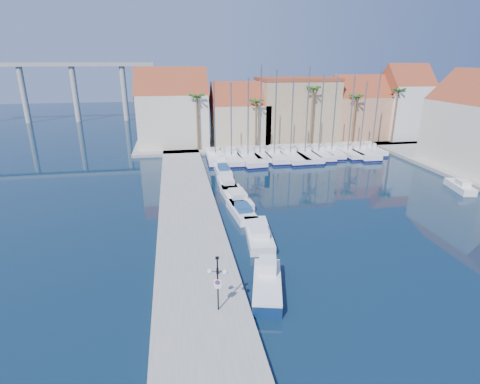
# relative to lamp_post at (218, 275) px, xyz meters

# --- Properties ---
(ground) EXTENTS (260.00, 260.00, 0.00)m
(ground) POSITION_rel_lamp_post_xyz_m (7.97, 1.83, -2.92)
(ground) COLOR #081D32
(ground) RESTS_ON ground
(quay_west) EXTENTS (6.00, 77.00, 0.50)m
(quay_west) POSITION_rel_lamp_post_xyz_m (-1.03, 15.33, -2.67)
(quay_west) COLOR gray
(quay_west) RESTS_ON ground
(shore_north) EXTENTS (54.00, 16.00, 0.50)m
(shore_north) POSITION_rel_lamp_post_xyz_m (17.97, 49.83, -2.67)
(shore_north) COLOR gray
(shore_north) RESTS_ON ground
(lamp_post) EXTENTS (1.22, 0.58, 3.69)m
(lamp_post) POSITION_rel_lamp_post_xyz_m (0.00, 0.00, 0.00)
(lamp_post) COLOR black
(lamp_post) RESTS_ON quay_west
(bollard) EXTENTS (0.18, 0.18, 0.46)m
(bollard) POSITION_rel_lamp_post_xyz_m (0.44, 4.06, -2.19)
(bollard) COLOR black
(bollard) RESTS_ON quay_west
(fishing_boat) EXTENTS (3.16, 5.87, 1.95)m
(fishing_boat) POSITION_rel_lamp_post_xyz_m (3.61, 2.08, -2.28)
(fishing_boat) COLOR #0D2650
(fishing_boat) RESTS_ON ground
(motorboat_west_0) EXTENTS (2.74, 6.69, 1.40)m
(motorboat_west_0) POSITION_rel_lamp_post_xyz_m (4.80, 9.92, -2.42)
(motorboat_west_0) COLOR white
(motorboat_west_0) RESTS_ON ground
(motorboat_west_1) EXTENTS (2.41, 5.98, 1.40)m
(motorboat_west_1) POSITION_rel_lamp_post_xyz_m (4.29, 15.49, -2.42)
(motorboat_west_1) COLOR white
(motorboat_west_1) RESTS_ON ground
(motorboat_west_2) EXTENTS (2.82, 7.43, 1.40)m
(motorboat_west_2) POSITION_rel_lamp_post_xyz_m (4.44, 19.67, -2.42)
(motorboat_west_2) COLOR white
(motorboat_west_2) RESTS_ON ground
(motorboat_west_3) EXTENTS (1.93, 5.98, 1.40)m
(motorboat_west_3) POSITION_rel_lamp_post_xyz_m (4.10, 24.34, -2.42)
(motorboat_west_3) COLOR white
(motorboat_west_3) RESTS_ON ground
(motorboat_west_4) EXTENTS (1.99, 5.98, 1.40)m
(motorboat_west_4) POSITION_rel_lamp_post_xyz_m (4.38, 30.64, -2.42)
(motorboat_west_4) COLOR white
(motorboat_west_4) RESTS_ON ground
(motorboat_west_5) EXTENTS (1.82, 5.34, 1.40)m
(motorboat_west_5) POSITION_rel_lamp_post_xyz_m (4.76, 35.55, -2.42)
(motorboat_west_5) COLOR white
(motorboat_west_5) RESTS_ON ground
(motorboat_west_6) EXTENTS (2.31, 6.80, 1.40)m
(motorboat_west_6) POSITION_rel_lamp_post_xyz_m (4.66, 38.73, -2.42)
(motorboat_west_6) COLOR white
(motorboat_west_6) RESTS_ON ground
(motorboat_east_1) EXTENTS (2.62, 5.19, 1.40)m
(motorboat_east_1) POSITION_rel_lamp_post_xyz_m (31.96, 18.55, -2.42)
(motorboat_east_1) COLOR white
(motorboat_east_1) RESTS_ON ground
(sailboat_0) EXTENTS (2.89, 9.88, 12.20)m
(sailboat_0) POSITION_rel_lamp_post_xyz_m (4.17, 38.19, -2.34)
(sailboat_0) COLOR white
(sailboat_0) RESTS_ON ground
(sailboat_1) EXTENTS (2.75, 10.13, 11.90)m
(sailboat_1) POSITION_rel_lamp_post_xyz_m (6.63, 37.79, -2.35)
(sailboat_1) COLOR white
(sailboat_1) RESTS_ON ground
(sailboat_2) EXTENTS (4.18, 12.28, 12.60)m
(sailboat_2) POSITION_rel_lamp_post_xyz_m (9.14, 37.66, -2.36)
(sailboat_2) COLOR white
(sailboat_2) RESTS_ON ground
(sailboat_3) EXTENTS (2.40, 8.80, 14.42)m
(sailboat_3) POSITION_rel_lamp_post_xyz_m (11.38, 38.47, -2.28)
(sailboat_3) COLOR white
(sailboat_3) RESTS_ON ground
(sailboat_4) EXTENTS (2.80, 10.34, 13.64)m
(sailboat_4) POSITION_rel_lamp_post_xyz_m (13.59, 37.93, -2.33)
(sailboat_4) COLOR white
(sailboat_4) RESTS_ON ground
(sailboat_5) EXTENTS (3.79, 11.95, 12.54)m
(sailboat_5) POSITION_rel_lamp_post_xyz_m (16.19, 37.91, -2.36)
(sailboat_5) COLOR white
(sailboat_5) RESTS_ON ground
(sailboat_6) EXTENTS (3.35, 11.65, 14.11)m
(sailboat_6) POSITION_rel_lamp_post_xyz_m (18.69, 37.87, -2.34)
(sailboat_6) COLOR white
(sailboat_6) RESTS_ON ground
(sailboat_7) EXTENTS (2.69, 10.04, 12.88)m
(sailboat_7) POSITION_rel_lamp_post_xyz_m (21.13, 38.07, -2.34)
(sailboat_7) COLOR white
(sailboat_7) RESTS_ON ground
(sailboat_8) EXTENTS (2.85, 8.89, 12.80)m
(sailboat_8) POSITION_rel_lamp_post_xyz_m (23.57, 38.40, -2.31)
(sailboat_8) COLOR white
(sailboat_8) RESTS_ON ground
(sailboat_9) EXTENTS (2.54, 8.84, 12.80)m
(sailboat_9) POSITION_rel_lamp_post_xyz_m (26.16, 37.89, -2.31)
(sailboat_9) COLOR white
(sailboat_9) RESTS_ON ground
(sailboat_10) EXTENTS (3.37, 11.39, 11.90)m
(sailboat_10) POSITION_rel_lamp_post_xyz_m (28.34, 38.03, -2.36)
(sailboat_10) COLOR white
(sailboat_10) RESTS_ON ground
(sailboat_11) EXTENTS (2.31, 8.20, 14.03)m
(sailboat_11) POSITION_rel_lamp_post_xyz_m (31.07, 38.88, -2.27)
(sailboat_11) COLOR white
(sailboat_11) RESTS_ON ground
(building_0) EXTENTS (12.30, 9.00, 13.50)m
(building_0) POSITION_rel_lamp_post_xyz_m (-2.03, 48.83, 3.60)
(building_0) COLOR beige
(building_0) RESTS_ON shore_north
(building_1) EXTENTS (10.30, 8.00, 11.00)m
(building_1) POSITION_rel_lamp_post_xyz_m (9.97, 48.83, 2.37)
(building_1) COLOR #C4B18A
(building_1) RESTS_ON shore_north
(building_2) EXTENTS (14.20, 10.20, 11.50)m
(building_2) POSITION_rel_lamp_post_xyz_m (20.97, 49.83, 3.33)
(building_2) COLOR tan
(building_2) RESTS_ON shore_north
(building_3) EXTENTS (10.30, 8.00, 12.00)m
(building_3) POSITION_rel_lamp_post_xyz_m (32.97, 48.83, 2.93)
(building_3) COLOR tan
(building_3) RESTS_ON shore_north
(building_4) EXTENTS (8.30, 8.00, 14.00)m
(building_4) POSITION_rel_lamp_post_xyz_m (41.97, 47.83, 4.04)
(building_4) COLOR white
(building_4) RESTS_ON shore_north
(palm_0) EXTENTS (2.60, 2.60, 10.15)m
(palm_0) POSITION_rel_lamp_post_xyz_m (1.97, 43.83, 6.15)
(palm_0) COLOR brown
(palm_0) RESTS_ON shore_north
(palm_1) EXTENTS (2.60, 2.60, 9.15)m
(palm_1) POSITION_rel_lamp_post_xyz_m (11.97, 43.83, 5.21)
(palm_1) COLOR brown
(palm_1) RESTS_ON shore_north
(palm_2) EXTENTS (2.60, 2.60, 11.15)m
(palm_2) POSITION_rel_lamp_post_xyz_m (21.97, 43.83, 7.09)
(palm_2) COLOR brown
(palm_2) RESTS_ON shore_north
(palm_3) EXTENTS (2.60, 2.60, 9.65)m
(palm_3) POSITION_rel_lamp_post_xyz_m (29.97, 43.83, 5.68)
(palm_3) COLOR brown
(palm_3) RESTS_ON shore_north
(palm_4) EXTENTS (2.60, 2.60, 10.65)m
(palm_4) POSITION_rel_lamp_post_xyz_m (37.97, 43.83, 6.62)
(palm_4) COLOR brown
(palm_4) RESTS_ON shore_north
(viaduct) EXTENTS (48.00, 2.20, 14.45)m
(viaduct) POSITION_rel_lamp_post_xyz_m (-31.10, 83.83, 7.32)
(viaduct) COLOR #9E9E99
(viaduct) RESTS_ON ground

